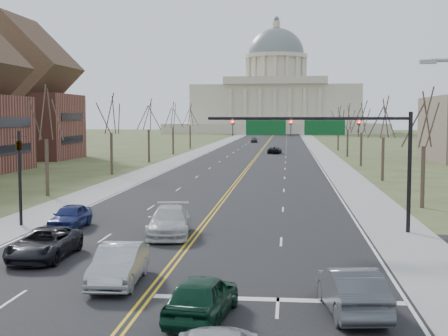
% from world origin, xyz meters
% --- Properties ---
extents(ground, '(600.00, 600.00, 0.00)m').
position_xyz_m(ground, '(0.00, 0.00, 0.00)').
color(ground, '#3C4924').
rests_on(ground, ground).
extents(road, '(20.00, 380.00, 0.01)m').
position_xyz_m(road, '(0.00, 110.00, 0.01)').
color(road, black).
rests_on(road, ground).
extents(cross_road, '(120.00, 14.00, 0.01)m').
position_xyz_m(cross_road, '(0.00, 6.00, 0.01)').
color(cross_road, black).
rests_on(cross_road, ground).
extents(sidewalk_left, '(4.00, 380.00, 0.03)m').
position_xyz_m(sidewalk_left, '(-12.00, 110.00, 0.01)').
color(sidewalk_left, gray).
rests_on(sidewalk_left, ground).
extents(sidewalk_right, '(4.00, 380.00, 0.03)m').
position_xyz_m(sidewalk_right, '(12.00, 110.00, 0.01)').
color(sidewalk_right, gray).
rests_on(sidewalk_right, ground).
extents(center_line, '(0.42, 380.00, 0.01)m').
position_xyz_m(center_line, '(0.00, 110.00, 0.01)').
color(center_line, gold).
rests_on(center_line, road).
extents(edge_line_left, '(0.15, 380.00, 0.01)m').
position_xyz_m(edge_line_left, '(-9.80, 110.00, 0.01)').
color(edge_line_left, silver).
rests_on(edge_line_left, road).
extents(edge_line_right, '(0.15, 380.00, 0.01)m').
position_xyz_m(edge_line_right, '(9.80, 110.00, 0.01)').
color(edge_line_right, silver).
rests_on(edge_line_right, road).
extents(stop_bar, '(9.50, 0.50, 0.01)m').
position_xyz_m(stop_bar, '(5.00, -1.00, 0.01)').
color(stop_bar, silver).
rests_on(stop_bar, road).
extents(capitol, '(90.00, 60.00, 50.00)m').
position_xyz_m(capitol, '(0.00, 249.91, 14.20)').
color(capitol, beige).
rests_on(capitol, ground).
extents(signal_mast, '(12.12, 0.44, 7.20)m').
position_xyz_m(signal_mast, '(7.45, 13.50, 5.76)').
color(signal_mast, black).
rests_on(signal_mast, ground).
extents(signal_left, '(0.32, 0.36, 6.00)m').
position_xyz_m(signal_left, '(-11.50, 13.50, 3.71)').
color(signal_left, black).
rests_on(signal_left, ground).
extents(tree_r_0, '(3.74, 3.74, 8.50)m').
position_xyz_m(tree_r_0, '(15.50, 24.00, 6.55)').
color(tree_r_0, '#3A2B22').
rests_on(tree_r_0, ground).
extents(tree_l_0, '(3.96, 3.96, 9.00)m').
position_xyz_m(tree_l_0, '(-15.50, 28.00, 6.94)').
color(tree_l_0, '#3A2B22').
rests_on(tree_l_0, ground).
extents(tree_r_1, '(3.74, 3.74, 8.50)m').
position_xyz_m(tree_r_1, '(15.50, 44.00, 6.55)').
color(tree_r_1, '#3A2B22').
rests_on(tree_r_1, ground).
extents(tree_l_1, '(3.96, 3.96, 9.00)m').
position_xyz_m(tree_l_1, '(-15.50, 48.00, 6.94)').
color(tree_l_1, '#3A2B22').
rests_on(tree_l_1, ground).
extents(tree_r_2, '(3.74, 3.74, 8.50)m').
position_xyz_m(tree_r_2, '(15.50, 64.00, 6.55)').
color(tree_r_2, '#3A2B22').
rests_on(tree_r_2, ground).
extents(tree_l_2, '(3.96, 3.96, 9.00)m').
position_xyz_m(tree_l_2, '(-15.50, 68.00, 6.94)').
color(tree_l_2, '#3A2B22').
rests_on(tree_l_2, ground).
extents(tree_r_3, '(3.74, 3.74, 8.50)m').
position_xyz_m(tree_r_3, '(15.50, 84.00, 6.55)').
color(tree_r_3, '#3A2B22').
rests_on(tree_r_3, ground).
extents(tree_l_3, '(3.96, 3.96, 9.00)m').
position_xyz_m(tree_l_3, '(-15.50, 88.00, 6.94)').
color(tree_l_3, '#3A2B22').
rests_on(tree_l_3, ground).
extents(tree_r_4, '(3.74, 3.74, 8.50)m').
position_xyz_m(tree_r_4, '(15.50, 104.00, 6.55)').
color(tree_r_4, '#3A2B22').
rests_on(tree_r_4, ground).
extents(tree_l_4, '(3.96, 3.96, 9.00)m').
position_xyz_m(tree_l_4, '(-15.50, 108.00, 6.94)').
color(tree_l_4, '#3A2B22').
rests_on(tree_l_4, ground).
extents(bldg_left_far, '(17.10, 14.28, 23.25)m').
position_xyz_m(bldg_left_far, '(-38.00, 74.00, 9.54)').
color(bldg_left_far, brown).
rests_on(bldg_left_far, ground).
extents(car_nb_inner_lead, '(2.39, 4.78, 1.56)m').
position_xyz_m(car_nb_inner_lead, '(2.45, -3.52, 0.79)').
color(car_nb_inner_lead, '#0A301E').
rests_on(car_nb_inner_lead, road).
extents(car_nb_outer_lead, '(2.38, 5.17, 1.64)m').
position_xyz_m(car_nb_outer_lead, '(7.59, -2.31, 0.83)').
color(car_nb_outer_lead, '#464A4E').
rests_on(car_nb_outer_lead, road).
extents(car_sb_inner_lead, '(1.94, 4.96, 1.61)m').
position_xyz_m(car_sb_inner_lead, '(-1.58, 0.61, 0.82)').
color(car_sb_inner_lead, '#9DA0A5').
rests_on(car_sb_inner_lead, road).
extents(car_sb_outer_lead, '(2.46, 5.29, 1.47)m').
position_xyz_m(car_sb_outer_lead, '(-6.42, 4.69, 0.74)').
color(car_sb_outer_lead, black).
rests_on(car_sb_outer_lead, road).
extents(car_sb_inner_second, '(2.97, 6.00, 1.68)m').
position_xyz_m(car_sb_inner_second, '(-1.46, 11.08, 0.85)').
color(car_sb_inner_second, silver).
rests_on(car_sb_inner_second, road).
extents(car_sb_outer_second, '(1.79, 4.39, 1.49)m').
position_xyz_m(car_sb_outer_second, '(-8.00, 12.75, 0.76)').
color(car_sb_outer_second, navy).
rests_on(car_sb_outer_second, road).
extents(car_far_nb, '(2.74, 5.01, 1.33)m').
position_xyz_m(car_far_nb, '(2.91, 92.10, 0.68)').
color(car_far_nb, black).
rests_on(car_far_nb, road).
extents(car_far_sb, '(1.95, 4.33, 1.44)m').
position_xyz_m(car_far_sb, '(-3.55, 140.74, 0.73)').
color(car_far_sb, '#414347').
rests_on(car_far_sb, road).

